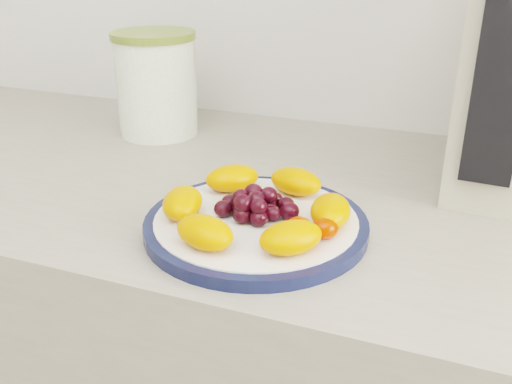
% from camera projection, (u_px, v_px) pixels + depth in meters
% --- Properties ---
extents(plate_rim, '(0.26, 0.26, 0.01)m').
position_uv_depth(plate_rim, '(256.00, 225.00, 0.67)').
color(plate_rim, '#11183B').
rests_on(plate_rim, counter).
extents(plate_face, '(0.24, 0.24, 0.02)m').
position_uv_depth(plate_face, '(256.00, 224.00, 0.67)').
color(plate_face, white).
rests_on(plate_face, counter).
extents(canister, '(0.14, 0.14, 0.16)m').
position_uv_depth(canister, '(157.00, 87.00, 0.97)').
color(canister, '#497217').
rests_on(canister, counter).
extents(canister_lid, '(0.14, 0.14, 0.01)m').
position_uv_depth(canister_lid, '(153.00, 35.00, 0.94)').
color(canister_lid, olive).
rests_on(canister_lid, canister).
extents(appliance_panel, '(0.06, 0.02, 0.25)m').
position_uv_depth(appliance_panel, '(502.00, 76.00, 0.63)').
color(appliance_panel, black).
rests_on(appliance_panel, appliance_body).
extents(fruit_plate, '(0.23, 0.23, 0.03)m').
position_uv_depth(fruit_plate, '(259.00, 207.00, 0.65)').
color(fruit_plate, '#FF7001').
rests_on(fruit_plate, plate_face).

